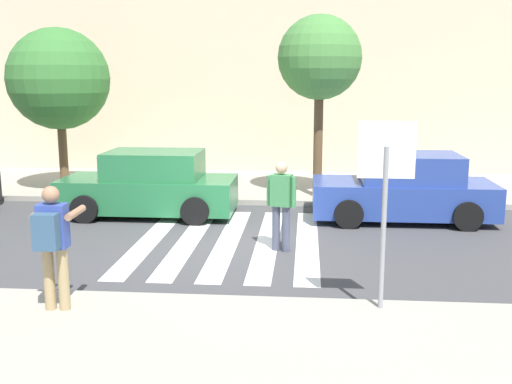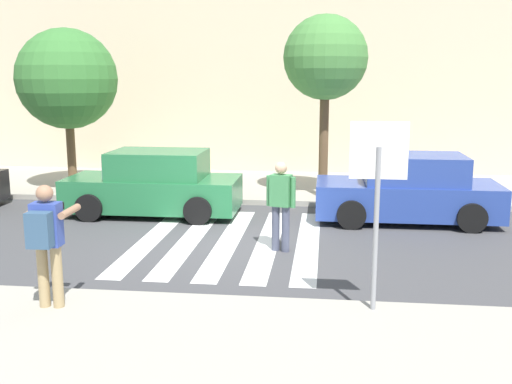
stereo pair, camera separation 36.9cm
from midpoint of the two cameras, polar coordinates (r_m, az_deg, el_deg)
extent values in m
plane|color=#424244|center=(12.03, -3.66, -4.92)|extent=(120.00, 120.00, 0.00)
cube|color=#9E998C|center=(17.81, -0.83, 0.59)|extent=(60.00, 4.80, 0.14)
cube|color=beige|center=(21.90, 0.30, 10.85)|extent=(56.00, 4.00, 6.45)
cube|color=silver|center=(12.54, -10.80, -4.41)|extent=(0.44, 5.20, 0.01)
cube|color=silver|center=(12.35, -7.21, -4.54)|extent=(0.44, 5.20, 0.01)
cube|color=silver|center=(12.21, -3.52, -4.65)|extent=(0.44, 5.20, 0.01)
cube|color=silver|center=(12.13, 0.23, -4.74)|extent=(0.44, 5.20, 0.01)
cube|color=silver|center=(12.09, 4.03, -4.82)|extent=(0.44, 5.20, 0.01)
cylinder|color=gray|center=(8.25, 10.80, -3.49)|extent=(0.07, 0.07, 2.25)
cube|color=white|center=(8.06, 11.06, 3.95)|extent=(0.76, 0.03, 0.76)
cube|color=red|center=(8.08, 11.05, 3.97)|extent=(0.66, 0.02, 0.66)
cylinder|color=tan|center=(8.79, -20.25, -7.73)|extent=(0.15, 0.15, 0.88)
cylinder|color=tan|center=(8.71, -19.04, -7.81)|extent=(0.15, 0.15, 0.88)
cube|color=#33479E|center=(8.55, -19.97, -3.06)|extent=(0.39, 0.25, 0.60)
sphere|color=#A37556|center=(8.46, -20.16, -0.24)|extent=(0.23, 0.23, 0.23)
cylinder|color=#A37556|center=(8.81, -20.91, -1.82)|extent=(0.12, 0.58, 0.10)
cylinder|color=#A37556|center=(8.62, -17.99, -1.89)|extent=(0.12, 0.58, 0.10)
cube|color=black|center=(8.87, -19.04, -1.41)|extent=(0.14, 0.10, 0.10)
cube|color=#335170|center=(8.35, -20.57, -3.58)|extent=(0.33, 0.21, 0.48)
cylinder|color=#474C60|center=(11.45, 1.00, -3.44)|extent=(0.15, 0.15, 0.88)
cylinder|color=#474C60|center=(11.39, 1.95, -3.53)|extent=(0.15, 0.15, 0.88)
cube|color=#3D844C|center=(11.26, 1.49, 0.16)|extent=(0.43, 0.33, 0.60)
sphere|color=tan|center=(11.18, 1.50, 2.33)|extent=(0.23, 0.23, 0.23)
cylinder|color=#3D844C|center=(11.34, 0.35, 0.15)|extent=(0.10, 0.10, 0.58)
cylinder|color=#3D844C|center=(11.18, 2.65, -0.02)|extent=(0.10, 0.10, 0.58)
cube|color=#236B3D|center=(14.55, -10.88, -0.15)|extent=(4.10, 1.70, 0.76)
cube|color=#236B3D|center=(14.39, -10.40, 2.58)|extent=(2.20, 1.56, 0.64)
cube|color=slate|center=(14.71, -14.43, 2.59)|extent=(0.10, 1.50, 0.54)
cube|color=slate|center=(14.17, -6.61, 2.55)|extent=(0.10, 1.50, 0.51)
cylinder|color=black|center=(14.20, -16.71, -1.55)|extent=(0.64, 0.22, 0.64)
cylinder|color=black|center=(15.76, -14.47, -0.22)|extent=(0.64, 0.22, 0.64)
cylinder|color=black|center=(13.49, -6.60, -1.81)|extent=(0.64, 0.22, 0.64)
cylinder|color=black|center=(15.12, -5.34, -0.38)|extent=(0.64, 0.22, 0.64)
cube|color=#284293|center=(14.16, 13.02, -0.54)|extent=(4.10, 1.70, 0.76)
cube|color=#284293|center=(14.06, 13.75, 2.24)|extent=(2.20, 1.56, 0.64)
cube|color=slate|center=(13.93, 9.40, 2.33)|extent=(0.10, 1.50, 0.54)
cube|color=slate|center=(14.24, 17.61, 2.15)|extent=(0.10, 1.50, 0.51)
cylinder|color=black|center=(13.25, 8.04, -2.08)|extent=(0.64, 0.22, 0.64)
cylinder|color=black|center=(14.90, 7.69, -0.60)|extent=(0.64, 0.22, 0.64)
cylinder|color=black|center=(13.63, 18.78, -2.20)|extent=(0.64, 0.22, 0.64)
cylinder|color=black|center=(15.25, 17.27, -0.74)|extent=(0.64, 0.22, 0.64)
cylinder|color=brown|center=(17.52, -18.48, 3.79)|extent=(0.24, 0.24, 2.25)
sphere|color=#387533|center=(17.40, -18.88, 10.16)|extent=(2.74, 2.74, 2.74)
cylinder|color=brown|center=(15.79, 5.26, 4.89)|extent=(0.24, 0.24, 2.97)
sphere|color=#47843D|center=(15.71, 5.40, 12.64)|extent=(2.16, 2.16, 2.16)
camera|label=1|loc=(0.18, -90.92, -0.18)|focal=42.00mm
camera|label=2|loc=(0.18, 89.08, 0.18)|focal=42.00mm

